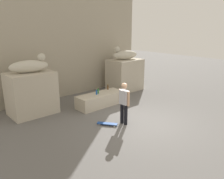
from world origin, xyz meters
TOP-DOWN VIEW (x-y plane):
  - ground_plane at (0.00, 0.00)m, footprint 40.00×40.00m
  - facade_wall at (0.00, 5.48)m, footprint 9.45×0.60m
  - pedestal_left at (-2.85, 3.88)m, footprint 1.91×1.37m
  - pedestal_right at (2.85, 3.88)m, footprint 1.91×1.37m
  - statue_reclining_left at (-2.81, 3.88)m, footprint 1.68×0.86m
  - statue_reclining_right at (2.81, 3.89)m, footprint 1.68×0.86m
  - ledge_block at (0.00, 2.68)m, footprint 2.40×0.87m
  - skater at (-0.64, 0.43)m, footprint 0.23×0.54m
  - skateboard at (-1.22, 0.76)m, footprint 0.63×0.77m
  - bottle_blue at (-0.23, 2.68)m, footprint 0.08×0.08m
  - bottle_brown at (0.74, 2.98)m, footprint 0.07×0.07m
  - bottle_green at (-0.07, 2.75)m, footprint 0.06×0.06m

SIDE VIEW (x-z plane):
  - ground_plane at x=0.00m, z-range 0.00..0.00m
  - skateboard at x=-1.22m, z-range 0.02..0.10m
  - ledge_block at x=0.00m, z-range 0.00..0.61m
  - bottle_blue at x=-0.23m, z-range 0.58..0.86m
  - bottle_brown at x=0.74m, z-range 0.58..0.86m
  - bottle_green at x=-0.07m, z-range 0.58..0.87m
  - skater at x=-0.64m, z-range 0.09..1.76m
  - pedestal_left at x=-2.85m, z-range 0.00..1.84m
  - pedestal_right at x=2.85m, z-range 0.00..1.84m
  - statue_reclining_left at x=-2.81m, z-range 1.74..2.52m
  - statue_reclining_right at x=2.81m, z-range 1.74..2.52m
  - facade_wall at x=0.00m, z-range 0.00..6.75m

